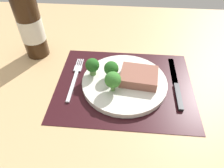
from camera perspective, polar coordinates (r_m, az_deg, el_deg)
The scene contains 10 objects.
ground_plane at distance 63.57cm, azimuth 3.60°, elevation -1.28°, with size 140.00×110.00×3.00cm, color tan.
placemat at distance 62.40cm, azimuth 3.67°, elevation -0.22°, with size 40.62×32.24×0.30cm, color black.
plate at distance 61.73cm, azimuth 3.71°, elevation 0.40°, with size 25.18×25.18×1.60cm, color silver.
steak at distance 60.77cm, azimuth 7.69°, elevation 2.05°, with size 10.62×8.54×2.86cm, color #8C5647.
broccoli_near_fork at distance 59.90cm, azimuth 0.06°, elevation 4.21°, with size 4.27×4.27×5.58cm.
broccoli_back_left at distance 55.57cm, azimuth 0.51°, elevation 1.10°, with size 4.53×4.53×6.25cm.
broccoli_center at distance 61.32cm, azimuth -5.18°, elevation 5.04°, with size 4.15×4.15×5.55cm.
fork at distance 64.91cm, azimuth -9.92°, elevation 1.71°, with size 2.40×19.20×0.50cm.
knife at distance 64.40cm, azimuth 17.53°, elevation -0.40°, with size 1.80×23.00×0.80cm.
wine_bottle at distance 73.34cm, azimuth -21.40°, elevation 14.88°, with size 7.73×7.73×29.46cm.
Camera 1 is at (-0.27, -44.35, 44.05)cm, focal length 33.16 mm.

